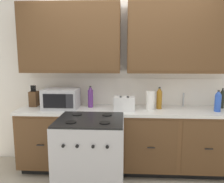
{
  "coord_description": "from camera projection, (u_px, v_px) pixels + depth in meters",
  "views": [
    {
      "loc": [
        0.01,
        -2.72,
        1.63
      ],
      "look_at": [
        -0.16,
        0.27,
        1.16
      ],
      "focal_mm": 35.35,
      "sensor_mm": 36.0,
      "label": 1
    }
  ],
  "objects": [
    {
      "name": "bottle_blue",
      "position": [
        218.0,
        101.0,
        2.92
      ],
      "size": [
        0.08,
        0.08,
        0.29
      ],
      "color": "blue",
      "rests_on": "counter_run"
    },
    {
      "name": "microwave",
      "position": [
        61.0,
        99.0,
        3.1
      ],
      "size": [
        0.48,
        0.37,
        0.28
      ],
      "color": "#B7B7BC",
      "rests_on": "counter_run"
    },
    {
      "name": "bottle_violet",
      "position": [
        91.0,
        97.0,
        3.17
      ],
      "size": [
        0.08,
        0.08,
        0.31
      ],
      "color": "#663384",
      "rests_on": "counter_run"
    },
    {
      "name": "knife_block",
      "position": [
        34.0,
        98.0,
        3.25
      ],
      "size": [
        0.11,
        0.14,
        0.31
      ],
      "color": "#52361E",
      "rests_on": "counter_run"
    },
    {
      "name": "paper_towel_roll",
      "position": [
        150.0,
        100.0,
        3.02
      ],
      "size": [
        0.12,
        0.12,
        0.26
      ],
      "primitive_type": "cylinder",
      "color": "white",
      "rests_on": "counter_run"
    },
    {
      "name": "toaster",
      "position": [
        124.0,
        104.0,
        2.97
      ],
      "size": [
        0.28,
        0.18,
        0.19
      ],
      "color": "white",
      "rests_on": "counter_run"
    },
    {
      "name": "ground_plane",
      "position": [
        123.0,
        180.0,
        2.94
      ],
      "size": [
        8.0,
        8.0,
        0.0
      ],
      "primitive_type": "plane",
      "color": "#B2A893"
    },
    {
      "name": "bottle_dark",
      "position": [
        222.0,
        98.0,
        3.12
      ],
      "size": [
        0.06,
        0.06,
        0.29
      ],
      "color": "black",
      "rests_on": "counter_run"
    },
    {
      "name": "wall_unit",
      "position": [
        124.0,
        55.0,
        3.17
      ],
      "size": [
        4.1,
        0.4,
        2.46
      ],
      "color": "white",
      "rests_on": "ground_plane"
    },
    {
      "name": "counter_run",
      "position": [
        123.0,
        139.0,
        3.16
      ],
      "size": [
        2.93,
        0.64,
        0.91
      ],
      "color": "black",
      "rests_on": "ground_plane"
    },
    {
      "name": "stove_range",
      "position": [
        91.0,
        158.0,
        2.56
      ],
      "size": [
        0.76,
        0.68,
        0.95
      ],
      "color": "#B7B7BC",
      "rests_on": "ground_plane"
    },
    {
      "name": "bottle_amber",
      "position": [
        159.0,
        98.0,
        3.08
      ],
      "size": [
        0.08,
        0.08,
        0.31
      ],
      "color": "#9E6619",
      "rests_on": "counter_run"
    },
    {
      "name": "sink_faucet",
      "position": [
        183.0,
        100.0,
        3.23
      ],
      "size": [
        0.02,
        0.02,
        0.2
      ],
      "primitive_type": "cylinder",
      "color": "#B2B5BA",
      "rests_on": "counter_run"
    }
  ]
}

